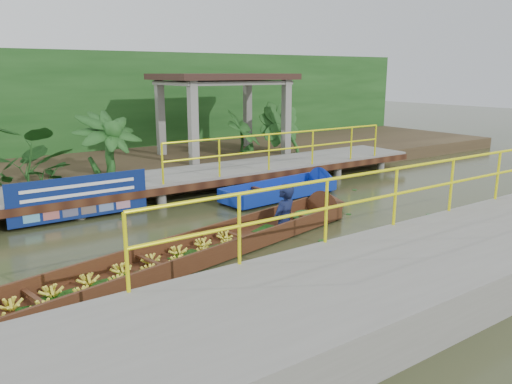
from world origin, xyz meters
TOP-DOWN VIEW (x-y plane):
  - ground at (0.00, 0.00)m, footprint 80.00×80.00m
  - land_strip at (0.00, 7.50)m, footprint 30.00×8.00m
  - far_dock at (0.02, 3.43)m, footprint 16.00×2.06m
  - near_dock at (1.00, -4.20)m, footprint 18.00×2.40m
  - pavilion at (3.00, 6.30)m, footprint 4.40×3.00m
  - foliage_backdrop at (0.00, 10.00)m, footprint 30.00×0.80m
  - vendor_boat at (-1.64, -0.97)m, footprint 9.43×2.86m
  - moored_blue_boat at (2.82, 1.73)m, footprint 3.96×1.36m
  - blue_banner at (-3.02, 2.48)m, footprint 3.05×0.04m
  - tropical_plants at (-1.75, 5.30)m, footprint 14.36×1.36m

SIDE VIEW (x-z plane):
  - ground at x=0.00m, z-range 0.00..0.00m
  - moored_blue_boat at x=2.82m, z-range -0.30..0.63m
  - land_strip at x=0.00m, z-range 0.00..0.45m
  - vendor_boat at x=-1.64m, z-range -0.84..1.38m
  - near_dock at x=1.00m, z-range -0.56..1.16m
  - far_dock at x=0.02m, z-range -0.35..1.30m
  - blue_banner at x=-3.02m, z-range 0.08..1.03m
  - tropical_plants at x=-1.75m, z-range 0.45..2.15m
  - foliage_backdrop at x=0.00m, z-range 0.00..4.00m
  - pavilion at x=3.00m, z-range 1.32..4.32m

